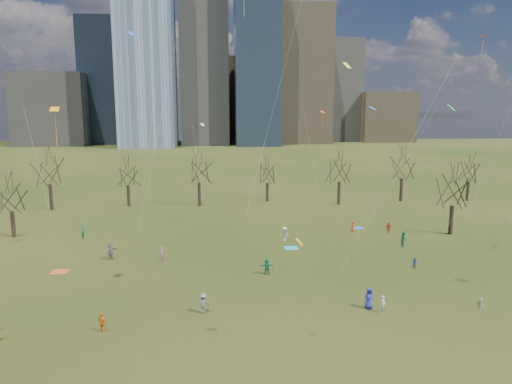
{
  "coord_description": "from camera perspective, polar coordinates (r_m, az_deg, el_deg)",
  "views": [
    {
      "loc": [
        -4.68,
        -36.93,
        15.31
      ],
      "look_at": [
        0.0,
        12.0,
        7.0
      ],
      "focal_mm": 32.0,
      "sensor_mm": 36.0,
      "label": 1
    }
  ],
  "objects": [
    {
      "name": "person_5",
      "position": [
        44.84,
        1.38,
        -9.26
      ],
      "size": [
        1.55,
        0.62,
        1.63
      ],
      "primitive_type": "imported",
      "rotation": [
        0.0,
        0.0,
        3.23
      ],
      "color": "#1B7C5B",
      "rests_on": "ground"
    },
    {
      "name": "downtown_skyline",
      "position": [
        248.72,
        -5.1,
        15.02
      ],
      "size": [
        212.5,
        78.0,
        118.0
      ],
      "color": "slate",
      "rests_on": "ground"
    },
    {
      "name": "person_13",
      "position": [
        61.33,
        -20.81,
        -4.6
      ],
      "size": [
        0.74,
        0.82,
        1.87
      ],
      "primitive_type": "imported",
      "rotation": [
        0.0,
        0.0,
        2.14
      ],
      "color": "#1B7A42",
      "rests_on": "ground"
    },
    {
      "name": "bare_tree_row",
      "position": [
        74.86,
        -1.91,
        2.53
      ],
      "size": [
        113.04,
        29.8,
        9.5
      ],
      "color": "black",
      "rests_on": "ground"
    },
    {
      "name": "person_14",
      "position": [
        56.7,
        17.97,
        -5.63
      ],
      "size": [
        0.78,
        0.94,
        1.75
      ],
      "primitive_type": "imported",
      "rotation": [
        0.0,
        0.0,
        1.42
      ],
      "color": "#19724C",
      "rests_on": "ground"
    },
    {
      "name": "kites_airborne",
      "position": [
        50.61,
        7.01,
        6.4
      ],
      "size": [
        69.35,
        44.7,
        28.62
      ],
      "color": "orange",
      "rests_on": "ground"
    },
    {
      "name": "person_1",
      "position": [
        38.04,
        15.59,
        -13.35
      ],
      "size": [
        0.54,
        0.61,
        1.41
      ],
      "primitive_type": "imported",
      "rotation": [
        0.0,
        0.0,
        1.07
      ],
      "color": "silver",
      "rests_on": "ground"
    },
    {
      "name": "person_11",
      "position": [
        51.65,
        -17.72,
        -7.02
      ],
      "size": [
        1.34,
        1.8,
        1.89
      ],
      "primitive_type": "imported",
      "rotation": [
        0.0,
        0.0,
        1.06
      ],
      "color": "slate",
      "rests_on": "ground"
    },
    {
      "name": "person_4",
      "position": [
        35.47,
        -18.67,
        -15.22
      ],
      "size": [
        0.87,
        0.82,
        1.45
      ],
      "primitive_type": "imported",
      "rotation": [
        0.0,
        0.0,
        2.43
      ],
      "color": "orange",
      "rests_on": "ground"
    },
    {
      "name": "blanket_crimson",
      "position": [
        49.71,
        -23.34,
        -9.14
      ],
      "size": [
        1.6,
        1.5,
        0.03
      ],
      "primitive_type": "cube",
      "color": "#CA4828",
      "rests_on": "ground"
    },
    {
      "name": "person_0",
      "position": [
        38.46,
        13.94,
        -12.78
      ],
      "size": [
        0.85,
        0.57,
        1.71
      ],
      "primitive_type": "imported",
      "rotation": [
        0.0,
        0.0,
        0.03
      ],
      "color": "#242A9D",
      "rests_on": "ground"
    },
    {
      "name": "person_10",
      "position": [
        62.42,
        16.22,
        -4.31
      ],
      "size": [
        0.85,
        0.36,
        1.45
      ],
      "primitive_type": "imported",
      "rotation": [
        0.0,
        0.0,
        6.28
      ],
      "color": "red",
      "rests_on": "ground"
    },
    {
      "name": "person_15",
      "position": [
        36.82,
        -6.64,
        -13.66
      ],
      "size": [
        1.12,
        0.74,
        1.62
      ],
      "primitive_type": "imported",
      "rotation": [
        0.0,
        0.0,
        3.28
      ],
      "color": "slate",
      "rests_on": "ground"
    },
    {
      "name": "blanket_navy",
      "position": [
        64.31,
        12.56,
        -4.4
      ],
      "size": [
        1.6,
        1.5,
        0.03
      ],
      "primitive_type": "cube",
      "color": "#2361A7",
      "rests_on": "ground"
    },
    {
      "name": "person_8",
      "position": [
        49.27,
        19.21,
        -8.4
      ],
      "size": [
        0.66,
        0.66,
        1.08
      ],
      "primitive_type": "imported",
      "rotation": [
        0.0,
        0.0,
        5.49
      ],
      "color": "#234698",
      "rests_on": "ground"
    },
    {
      "name": "person_9",
      "position": [
        56.52,
        3.6,
        -5.24
      ],
      "size": [
        1.25,
        1.21,
        1.72
      ],
      "primitive_type": "imported",
      "rotation": [
        0.0,
        0.0,
        5.56
      ],
      "color": "silver",
      "rests_on": "ground"
    },
    {
      "name": "person_7",
      "position": [
        49.38,
        -11.7,
        -7.7
      ],
      "size": [
        0.45,
        0.63,
        1.61
      ],
      "primitive_type": "imported",
      "rotation": [
        0.0,
        0.0,
        4.83
      ],
      "color": "#A2519E",
      "rests_on": "ground"
    },
    {
      "name": "person_12",
      "position": [
        62.02,
        12.01,
        -4.25
      ],
      "size": [
        0.47,
        0.69,
        1.38
      ],
      "primitive_type": "imported",
      "rotation": [
        0.0,
        0.0,
        1.53
      ],
      "color": "red",
      "rests_on": "ground"
    },
    {
      "name": "ground",
      "position": [
        40.25,
        1.67,
        -12.76
      ],
      "size": [
        500.0,
        500.0,
        0.0
      ],
      "primitive_type": "plane",
      "color": "black",
      "rests_on": "ground"
    },
    {
      "name": "person_3",
      "position": [
        41.32,
        26.22,
        -12.45
      ],
      "size": [
        0.56,
        0.72,
        0.99
      ],
      "primitive_type": "imported",
      "rotation": [
        0.0,
        0.0,
        1.9
      ],
      "color": "slate",
      "rests_on": "ground"
    },
    {
      "name": "blanket_teal",
      "position": [
        53.67,
        4.44,
        -6.99
      ],
      "size": [
        1.6,
        1.5,
        0.03
      ],
      "primitive_type": "cube",
      "color": "teal",
      "rests_on": "ground"
    }
  ]
}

